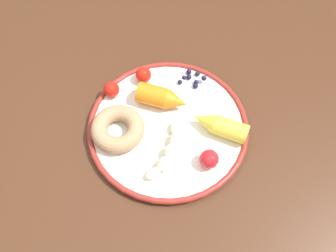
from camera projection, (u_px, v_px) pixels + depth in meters
The scene contains 11 objects.
ground_plane at pixel (161, 231), 1.43m from camera, with size 6.00×6.00×0.00m, color #535154.
dining_table at pixel (156, 158), 0.84m from camera, with size 1.14×0.98×0.77m.
plate at pixel (168, 127), 0.77m from camera, with size 0.34×0.34×0.02m.
banana at pixel (169, 152), 0.72m from camera, with size 0.14×0.07×0.03m.
carrot_orange at pixel (162, 98), 0.77m from camera, with size 0.06×0.11×0.04m.
carrot_yellow at pixel (220, 126), 0.74m from camera, with size 0.07×0.12×0.04m.
donut at pixel (118, 127), 0.74m from camera, with size 0.11×0.11×0.03m, color tan.
blueberry_pile at pixel (193, 78), 0.82m from camera, with size 0.05×0.06×0.02m.
tomato_near at pixel (111, 89), 0.79m from camera, with size 0.03×0.03×0.03m, color red.
tomato_mid at pixel (209, 159), 0.71m from camera, with size 0.04×0.04×0.04m, color red.
tomato_far at pixel (143, 75), 0.81m from camera, with size 0.04×0.04×0.04m, color red.
Camera 1 is at (0.34, 0.08, 1.45)m, focal length 39.32 mm.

